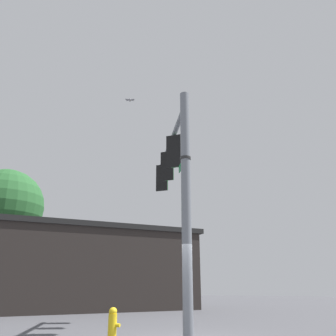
% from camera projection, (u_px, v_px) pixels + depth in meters
% --- Properties ---
extents(signal_pole, '(0.28, 0.28, 7.26)m').
position_uv_depth(signal_pole, '(186.00, 205.00, 10.15)').
color(signal_pole, slate).
rests_on(signal_pole, ground).
extents(mast_arm, '(2.87, 5.13, 0.17)m').
position_uv_depth(mast_arm, '(171.00, 142.00, 13.83)').
color(mast_arm, slate).
extents(traffic_light_nearest_pole, '(0.54, 0.49, 1.31)m').
position_uv_depth(traffic_light_nearest_pole, '(175.00, 153.00, 12.74)').
color(traffic_light_nearest_pole, black).
extents(traffic_light_mid_inner, '(0.54, 0.49, 1.31)m').
position_uv_depth(traffic_light_mid_inner, '(169.00, 167.00, 14.31)').
color(traffic_light_mid_inner, black).
extents(traffic_light_mid_outer, '(0.54, 0.49, 1.31)m').
position_uv_depth(traffic_light_mid_outer, '(163.00, 179.00, 15.88)').
color(traffic_light_mid_outer, black).
extents(street_name_sign, '(0.70, 1.15, 0.22)m').
position_uv_depth(street_name_sign, '(184.00, 161.00, 10.86)').
color(street_name_sign, '#147238').
extents(bird_flying, '(0.42, 0.28, 0.09)m').
position_uv_depth(bird_flying, '(130.00, 100.00, 15.76)').
color(bird_flying, gray).
extents(storefront_building, '(13.43, 13.62, 4.77)m').
position_uv_depth(storefront_building, '(82.00, 267.00, 20.93)').
color(storefront_building, '#282321').
rests_on(storefront_building, ground).
extents(tree_by_storefront, '(4.67, 4.67, 8.41)m').
position_uv_depth(tree_by_storefront, '(5.00, 206.00, 21.90)').
color(tree_by_storefront, '#4C3823').
rests_on(tree_by_storefront, ground).
extents(fire_hydrant, '(0.35, 0.24, 0.82)m').
position_uv_depth(fire_hydrant, '(113.00, 323.00, 9.81)').
color(fire_hydrant, yellow).
rests_on(fire_hydrant, ground).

